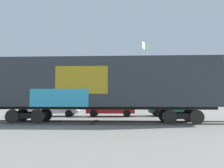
% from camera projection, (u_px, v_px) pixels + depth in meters
% --- Properties ---
extents(ground_plane, '(260.00, 260.00, 0.00)m').
position_uv_depth(ground_plane, '(121.00, 123.00, 13.69)').
color(ground_plane, gray).
extents(track, '(59.99, 5.23, 0.08)m').
position_uv_depth(track, '(103.00, 122.00, 13.68)').
color(track, '#4C4742').
rests_on(track, ground_plane).
extents(freight_car, '(14.91, 3.93, 4.49)m').
position_uv_depth(freight_car, '(104.00, 84.00, 13.87)').
color(freight_car, '#33383D').
rests_on(freight_car, ground_plane).
extents(flagpole, '(0.98, 1.44, 9.31)m').
position_uv_depth(flagpole, '(146.00, 65.00, 26.84)').
color(flagpole, silver).
rests_on(flagpole, ground_plane).
extents(hillside, '(156.49, 32.29, 15.46)m').
position_uv_depth(hillside, '(111.00, 91.00, 88.29)').
color(hillside, silver).
rests_on(hillside, ground_plane).
extents(parked_car_white, '(4.48, 2.07, 1.81)m').
position_uv_depth(parked_car_white, '(54.00, 107.00, 19.05)').
color(parked_car_white, silver).
rests_on(parked_car_white, ground_plane).
extents(parked_car_red, '(4.44, 2.01, 1.64)m').
position_uv_depth(parked_car_red, '(110.00, 108.00, 18.87)').
color(parked_car_red, '#B21E1E').
rests_on(parked_car_red, ground_plane).
extents(parked_car_green, '(4.24, 2.21, 1.75)m').
position_uv_depth(parked_car_green, '(170.00, 107.00, 19.35)').
color(parked_car_green, '#1E5933').
rests_on(parked_car_green, ground_plane).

